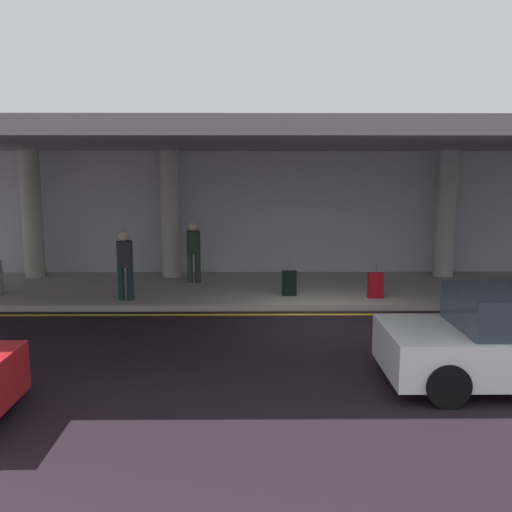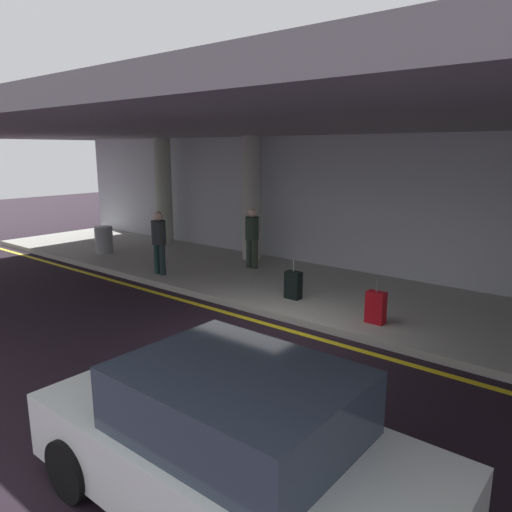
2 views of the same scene
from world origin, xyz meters
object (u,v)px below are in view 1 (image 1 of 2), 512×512
Objects in this scene: support_column_left_mid at (171,214)px; suitcase_upright_primary at (289,283)px; suitcase_upright_secondary at (376,285)px; support_column_far_left at (32,214)px; person_waiting_for_ride at (125,261)px; traveler_with_luggage at (194,248)px; support_column_center at (446,214)px.

support_column_left_mid is 4.06× the size of suitcase_upright_primary.
support_column_left_mid reaches higher than suitcase_upright_secondary.
support_column_far_left reaches higher than suitcase_upright_primary.
person_waiting_for_ride is 1.87× the size of suitcase_upright_secondary.
person_waiting_for_ride is at bearing -103.35° from support_column_left_mid.
person_waiting_for_ride reaches higher than suitcase_upright_primary.
support_column_far_left and support_column_left_mid have the same top height.
traveler_with_luggage is at bearing -50.18° from support_column_left_mid.
suitcase_upright_primary is at bearing -37.50° from support_column_left_mid.
suitcase_upright_primary is at bearing -171.96° from suitcase_upright_secondary.
support_column_far_left is 4.00m from support_column_left_mid.
support_column_left_mid is 2.17× the size of traveler_with_luggage.
support_column_left_mid reaches higher than person_waiting_for_ride.
person_waiting_for_ride is at bearing 170.52° from suitcase_upright_primary.
support_column_left_mid is 6.27m from suitcase_upright_secondary.
person_waiting_for_ride is 4.07m from suitcase_upright_primary.
suitcase_upright_secondary is at bearing -16.60° from support_column_far_left.
support_column_center reaches higher than traveler_with_luggage.
person_waiting_for_ride is (-8.71, -2.99, -0.86)m from support_column_center.
suitcase_upright_secondary is (-2.60, -2.80, -1.51)m from support_column_center.
support_column_far_left is 9.92m from suitcase_upright_secondary.
support_column_left_mid is 3.19m from person_waiting_for_ride.
support_column_far_left is at bearing 180.00° from support_column_center.
support_column_far_left is 12.00m from support_column_center.
traveler_with_luggage and person_waiting_for_ride have the same top height.
suitcase_upright_secondary is at bearing -23.65° from suitcase_upright_primary.
traveler_with_luggage is at bearing -173.07° from support_column_center.
suitcase_upright_primary is (7.29, -2.52, -1.51)m from support_column_far_left.
traveler_with_luggage reaches higher than suitcase_upright_secondary.
suitcase_upright_primary is (-4.71, -2.52, -1.51)m from support_column_center.
support_column_far_left is 4.06× the size of suitcase_upright_primary.
support_column_left_mid is 2.17× the size of person_waiting_for_ride.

